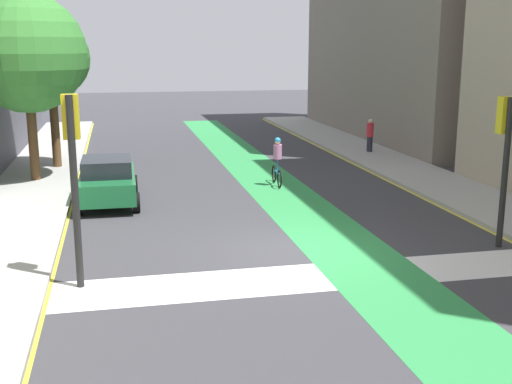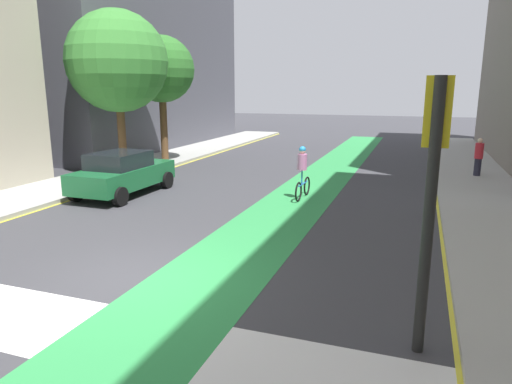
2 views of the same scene
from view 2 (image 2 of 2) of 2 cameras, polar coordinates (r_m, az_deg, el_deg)
ground_plane at (r=9.74m, az=-14.84°, el=-10.48°), size 120.00×120.00×0.00m
bike_lane_paint at (r=9.07m, az=-7.37°, el=-11.90°), size 2.40×60.00×0.01m
crosswalk_band at (r=8.34m, az=-22.82°, el=-15.19°), size 12.00×1.80×0.01m
curb_stripe_right at (r=8.27m, az=23.70°, el=-15.51°), size 0.16×60.00×0.01m
traffic_signal_near_right at (r=6.71m, az=21.24°, el=3.35°), size 0.35×0.52×3.95m
car_green_left_far at (r=17.15m, az=-16.31°, el=2.29°), size 2.05×4.21×1.57m
cyclist_in_lane at (r=15.88m, az=5.82°, el=2.56°), size 0.32×1.73×1.86m
pedestrian_sidewalk_right_b at (r=21.51m, az=26.02°, el=3.97°), size 0.34×0.34×1.59m
street_tree_near at (r=23.63m, az=-11.73°, el=14.70°), size 3.24×3.24×6.17m
street_tree_far at (r=21.73m, az=-16.93°, el=15.29°), size 4.43×4.43×7.00m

